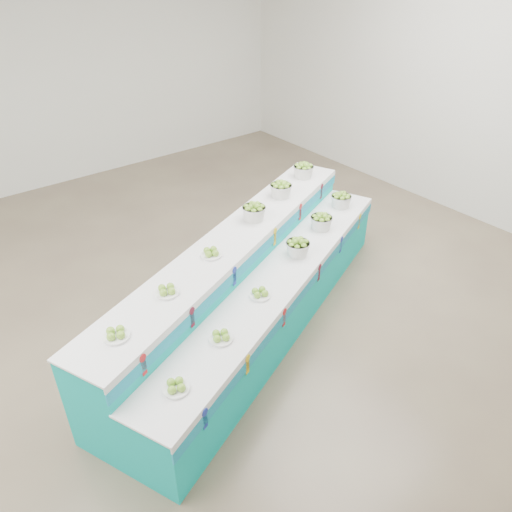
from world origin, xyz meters
The scene contains 15 objects.
ground centered at (0.00, 0.00, 0.00)m, with size 10.00×10.00×0.00m, color brown.
back_wall centered at (0.00, 5.00, 2.00)m, with size 10.00×10.00×0.00m, color silver.
display_stand centered at (0.79, -0.16, 0.51)m, with size 4.47×1.15×1.02m, color #09B9B2, non-canonical shape.
plate_lower_left centered at (-0.75, -1.11, 0.77)m, with size 0.22×0.22×0.09m, color white.
plate_lower_mid centered at (-0.15, -0.86, 0.77)m, with size 0.22×0.22×0.09m, color white.
plate_lower_right centered at (0.51, -0.58, 0.77)m, with size 0.22×0.22×0.09m, color white.
basket_lower_left centered at (1.31, -0.24, 0.82)m, with size 0.27×0.27×0.20m, color silver, non-canonical shape.
basket_lower_mid centered at (1.93, 0.02, 0.82)m, with size 0.27×0.27×0.20m, color silver, non-canonical shape.
basket_lower_right centered at (2.55, 0.27, 0.82)m, with size 0.27×0.27×0.20m, color silver, non-canonical shape.
plate_upper_left centered at (-0.97, -0.60, 1.07)m, with size 0.22×0.22×0.09m, color white.
plate_upper_mid centered at (-0.37, -0.35, 1.07)m, with size 0.22×0.22×0.09m, color white.
plate_upper_right centered at (0.29, -0.07, 1.07)m, with size 0.22×0.22×0.09m, color white.
basket_upper_left centered at (1.10, 0.27, 1.12)m, with size 0.27×0.27×0.20m, color silver, non-canonical shape.
basket_upper_mid centered at (1.72, 0.53, 1.12)m, with size 0.27×0.27×0.20m, color silver, non-canonical shape.
basket_upper_right centered at (2.33, 0.78, 1.12)m, with size 0.27×0.27×0.20m, color silver, non-canonical shape.
Camera 1 is at (-1.90, -3.57, 3.67)m, focal length 34.37 mm.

